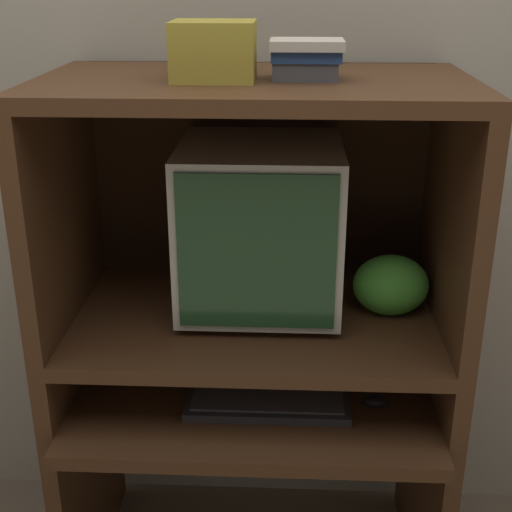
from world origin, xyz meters
TOP-DOWN VIEW (x-y plane):
  - wall_back at (0.00, 0.64)m, footprint 6.00×0.06m
  - desk_base at (0.00, 0.25)m, footprint 0.98×0.64m
  - desk_monitor_shelf at (0.00, 0.29)m, footprint 0.98×0.58m
  - hutch_upper at (0.00, 0.32)m, footprint 0.98×0.58m
  - crt_monitor at (0.01, 0.35)m, footprint 0.40×0.41m
  - keyboard at (0.04, 0.17)m, footprint 0.40×0.17m
  - mouse at (0.31, 0.18)m, footprint 0.06×0.04m
  - snack_bag at (0.34, 0.32)m, footprint 0.19×0.14m
  - book_stack at (0.11, 0.26)m, footprint 0.16×0.13m
  - storage_box at (-0.09, 0.24)m, footprint 0.18×0.15m

SIDE VIEW (x-z plane):
  - desk_base at x=0.00m, z-range 0.10..0.73m
  - keyboard at x=0.04m, z-range 0.63..0.65m
  - mouse at x=0.31m, z-range 0.63..0.66m
  - desk_monitor_shelf at x=0.00m, z-range 0.68..0.87m
  - snack_bag at x=0.34m, z-range 0.82..0.97m
  - crt_monitor at x=0.01m, z-range 0.82..1.25m
  - hutch_upper at x=0.00m, z-range 0.92..1.51m
  - wall_back at x=0.00m, z-range 0.00..2.60m
  - book_stack at x=0.11m, z-range 1.41..1.50m
  - storage_box at x=-0.09m, z-range 1.41..1.54m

